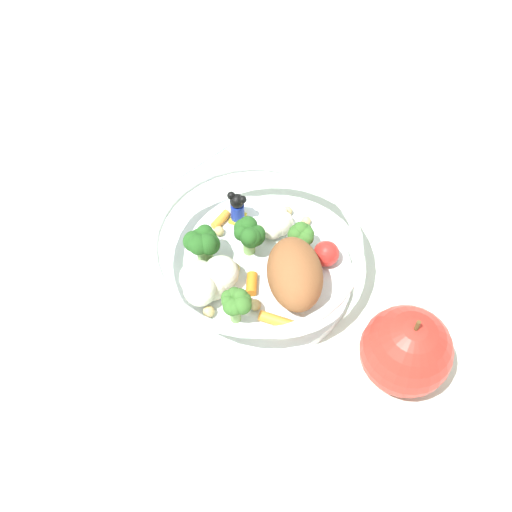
% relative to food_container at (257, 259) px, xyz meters
% --- Properties ---
extents(ground_plane, '(2.40, 2.40, 0.00)m').
position_rel_food_container_xyz_m(ground_plane, '(0.02, 0.01, -0.03)').
color(ground_plane, silver).
extents(food_container, '(0.21, 0.21, 0.07)m').
position_rel_food_container_xyz_m(food_container, '(0.00, 0.00, 0.00)').
color(food_container, white).
rests_on(food_container, ground_plane).
extents(loose_apple, '(0.08, 0.08, 0.09)m').
position_rel_food_container_xyz_m(loose_apple, '(-0.17, -0.01, 0.01)').
color(loose_apple, red).
rests_on(loose_apple, ground_plane).
extents(folded_napkin, '(0.14, 0.13, 0.01)m').
position_rel_food_container_xyz_m(folded_napkin, '(0.22, -0.08, -0.03)').
color(folded_napkin, white).
rests_on(folded_napkin, ground_plane).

